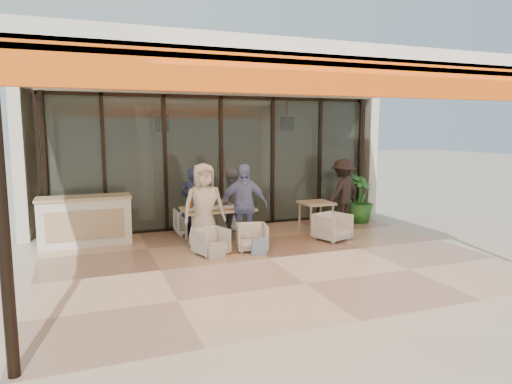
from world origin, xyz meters
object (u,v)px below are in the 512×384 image
chair_far_left (189,220)px  diner_grey (230,203)px  chair_near_left (211,240)px  potted_palm (359,199)px  diner_navy (194,203)px  standing_woman (343,192)px  host_counter (85,221)px  side_chair (332,226)px  chair_far_right (224,217)px  side_table (316,206)px  diner_cream (204,206)px  chair_near_right (252,236)px  dining_table (217,210)px  diner_periwinkle (243,205)px

chair_far_left → diner_grey: diner_grey is taller
chair_near_left → potted_palm: size_ratio=0.46×
diner_grey → potted_palm: size_ratio=1.20×
diner_navy → standing_woman: (3.83, 0.09, 0.03)m
host_counter → side_chair: (5.00, -1.46, -0.20)m
side_chair → potted_palm: potted_palm is taller
diner_navy → diner_grey: (0.84, 0.00, -0.04)m
side_chair → potted_palm: 2.16m
chair_far_right → side_table: size_ratio=0.89×
chair_far_left → side_chair: (2.76, -1.74, 0.01)m
diner_cream → standing_woman: 3.96m
chair_far_left → chair_near_right: size_ratio=1.08×
dining_table → potted_palm: (3.97, 0.61, -0.05)m
dining_table → chair_far_right: (0.43, 0.94, -0.36)m
chair_near_right → potted_palm: size_ratio=0.48×
diner_navy → diner_grey: bearing=-162.8°
diner_grey → side_table: size_ratio=2.04×
diner_grey → diner_cream: diner_cream is taller
chair_far_right → chair_near_left: (-0.84, -1.90, -0.04)m
diner_cream → side_chair: (2.76, -0.34, -0.54)m
chair_far_right → diner_periwinkle: 1.49m
dining_table → diner_grey: 0.62m
host_counter → diner_periwinkle: size_ratio=1.08×
diner_cream → side_chair: size_ratio=2.62×
chair_near_left → diner_grey: bearing=41.7°
chair_near_right → diner_periwinkle: (-0.00, 0.50, 0.55)m
diner_grey → chair_far_left: bearing=-25.9°
chair_far_left → potted_palm: size_ratio=0.52×
chair_far_left → chair_far_right: size_ratio=0.99×
standing_woman → potted_palm: standing_woman is taller
standing_woman → potted_palm: size_ratio=1.32×
host_counter → diner_periwinkle: diner_periwinkle is taller
chair_near_right → potted_palm: potted_palm is taller
chair_near_right → side_table: (1.92, 0.91, 0.34)m
dining_table → chair_far_left: dining_table is taller
chair_far_left → side_table: (2.76, -0.99, 0.31)m
chair_far_left → chair_near_left: chair_far_left is taller
chair_near_left → side_chair: side_chair is taller
dining_table → side_table: (2.35, -0.05, -0.05)m
side_table → side_chair: side_table is taller
diner_grey → side_table: (1.92, -0.49, -0.12)m
chair_near_left → diner_grey: 1.70m
host_counter → chair_near_right: size_ratio=3.06×
chair_near_left → side_chair: bearing=-14.1°
side_table → host_counter: bearing=171.9°
diner_navy → potted_palm: (4.38, 0.16, -0.17)m
chair_far_right → diner_periwinkle: size_ratio=0.39×
dining_table → chair_near_left: 1.11m
diner_cream → diner_grey: bearing=45.8°
host_counter → diner_navy: bearing=-5.5°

